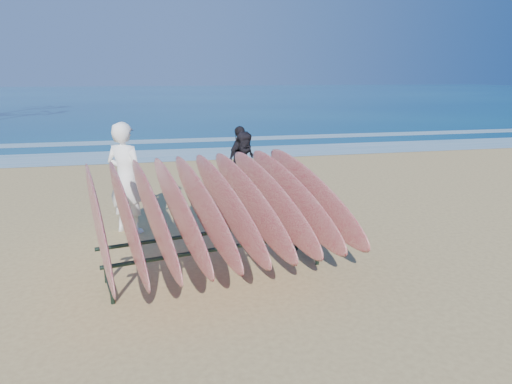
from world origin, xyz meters
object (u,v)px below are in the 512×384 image
at_px(person_dark_b, 241,159).
at_px(person_dark_a, 246,169).
at_px(person_white, 126,178).
at_px(surfboard_rack, 215,205).

bearing_deg(person_dark_b, person_dark_a, 41.40).
height_order(person_white, person_dark_a, person_white).
relative_size(person_dark_a, person_dark_b, 1.01).
xyz_separation_m(surfboard_rack, person_dark_a, (1.09, 3.30, -0.21)).
relative_size(surfboard_rack, person_dark_a, 2.32).
relative_size(person_white, person_dark_b, 1.26).
bearing_deg(surfboard_rack, person_dark_a, 60.24).
distance_m(surfboard_rack, person_white, 2.47).
xyz_separation_m(surfboard_rack, person_white, (-1.30, 2.10, -0.02)).
xyz_separation_m(person_white, person_dark_a, (2.39, 1.20, -0.19)).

